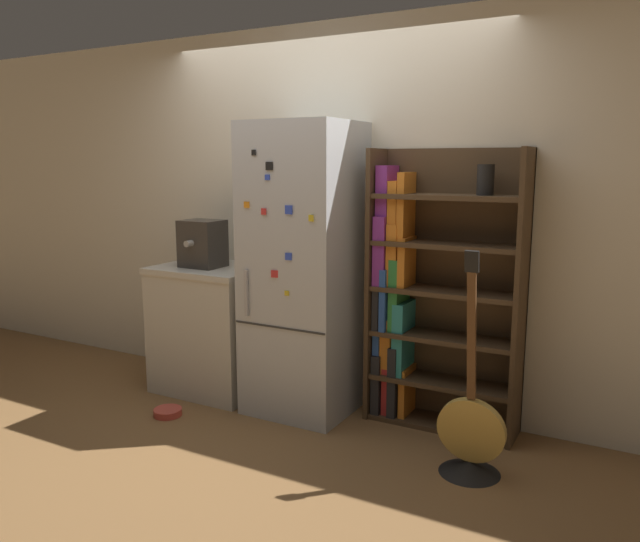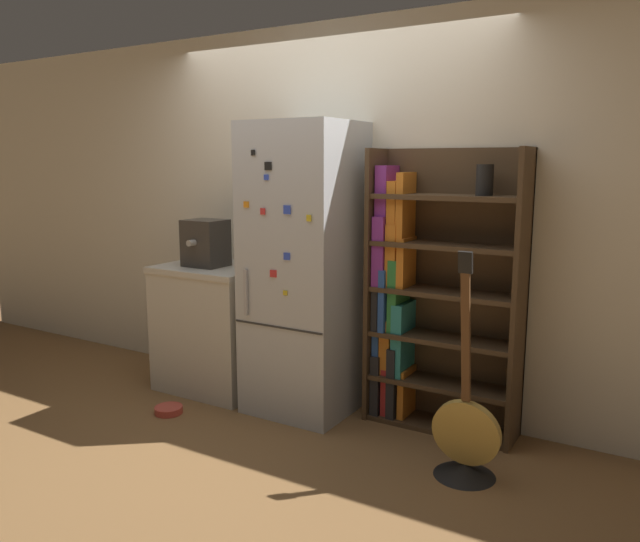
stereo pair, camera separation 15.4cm
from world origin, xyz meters
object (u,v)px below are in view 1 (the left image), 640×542
bookshelf (426,297)px  espresso_machine (203,244)px  guitar (470,443)px  refrigerator (304,270)px  pet_bowl (168,412)px

bookshelf → espresso_machine: (-1.60, -0.24, 0.27)m
espresso_machine → guitar: bearing=-9.0°
refrigerator → guitar: bearing=-16.5°
bookshelf → guitar: 0.98m
espresso_machine → guitar: espresso_machine is taller
refrigerator → bookshelf: size_ratio=1.10×
refrigerator → pet_bowl: (-0.73, -0.56, -0.94)m
pet_bowl → guitar: bearing=5.6°
refrigerator → espresso_machine: size_ratio=5.72×
espresso_machine → guitar: (2.07, -0.33, -0.92)m
refrigerator → espresso_machine: refrigerator is taller
guitar → bookshelf: bearing=129.6°
bookshelf → pet_bowl: bookshelf is taller
espresso_machine → pet_bowl: bearing=-80.7°
refrigerator → bookshelf: refrigerator is taller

